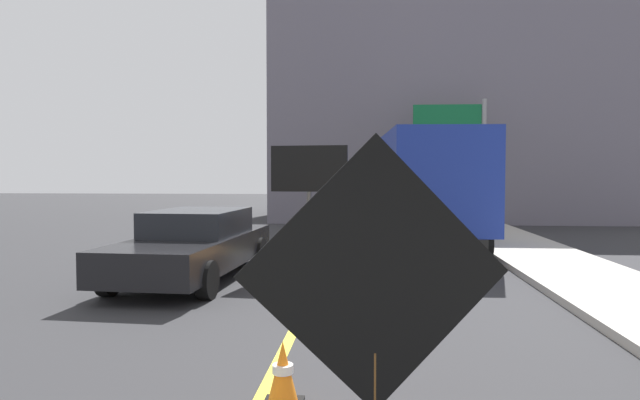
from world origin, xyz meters
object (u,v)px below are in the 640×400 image
at_px(pickup_car, 195,244).
at_px(traffic_cone_mid_lane, 309,293).
at_px(roadwork_sign, 375,281).
at_px(arrow_board_trailer, 309,253).
at_px(traffic_cone_near_sign, 283,374).
at_px(highway_guide_sign, 463,140).
at_px(box_truck, 424,187).

height_order(pickup_car, traffic_cone_mid_lane, pickup_car).
height_order(roadwork_sign, arrow_board_trailer, arrow_board_trailer).
height_order(pickup_car, traffic_cone_near_sign, pickup_car).
bearing_deg(highway_guide_sign, box_truck, -109.07).
height_order(arrow_board_trailer, box_truck, box_truck).
bearing_deg(traffic_cone_mid_lane, arrow_board_trailer, 96.17).
height_order(box_truck, pickup_car, box_truck).
distance_m(arrow_board_trailer, box_truck, 5.29).
distance_m(pickup_car, traffic_cone_mid_lane, 3.84).
height_order(arrow_board_trailer, pickup_car, arrow_board_trailer).
xyz_separation_m(traffic_cone_near_sign, traffic_cone_mid_lane, (-0.10, 3.15, 0.07)).
xyz_separation_m(box_truck, pickup_car, (-5.03, -4.84, -1.05)).
height_order(pickup_car, highway_guide_sign, highway_guide_sign).
xyz_separation_m(box_truck, traffic_cone_mid_lane, (-2.41, -7.64, -1.39)).
relative_size(box_truck, pickup_car, 1.48).
relative_size(arrow_board_trailer, pickup_car, 0.51).
distance_m(box_truck, highway_guide_sign, 6.56).
bearing_deg(highway_guide_sign, roadwork_sign, -101.01).
xyz_separation_m(roadwork_sign, traffic_cone_mid_lane, (-0.90, 4.80, -1.11)).
bearing_deg(traffic_cone_mid_lane, traffic_cone_near_sign, -88.19).
xyz_separation_m(pickup_car, traffic_cone_mid_lane, (2.62, -2.79, -0.34)).
bearing_deg(box_truck, arrow_board_trailer, -122.64).
bearing_deg(pickup_car, traffic_cone_near_sign, -65.43).
height_order(box_truck, traffic_cone_near_sign, box_truck).
bearing_deg(arrow_board_trailer, highway_guide_sign, 64.86).
height_order(roadwork_sign, traffic_cone_near_sign, roadwork_sign).
relative_size(roadwork_sign, traffic_cone_near_sign, 3.92).
bearing_deg(pickup_car, box_truck, 43.91).
bearing_deg(roadwork_sign, box_truck, 83.07).
bearing_deg(highway_guide_sign, arrow_board_trailer, -115.14).
distance_m(traffic_cone_near_sign, traffic_cone_mid_lane, 3.15).
bearing_deg(arrow_board_trailer, box_truck, 57.36).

